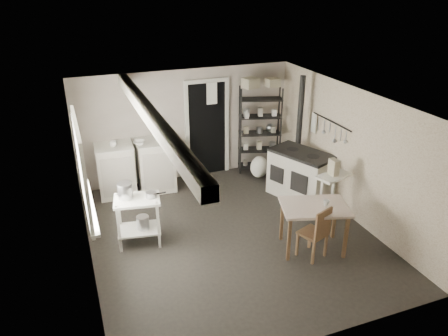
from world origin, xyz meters
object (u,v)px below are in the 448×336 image
object	(u,v)px
prep_table	(139,221)
chair	(313,229)
stockpot	(125,191)
stove	(300,176)
shelf_rack	(260,130)
base_cabinets	(136,170)
flour_sack	(259,167)
work_table	(313,228)

from	to	relation	value
prep_table	chair	size ratio (longest dim) A/B	0.92
prep_table	stockpot	size ratio (longest dim) A/B	3.20
stove	shelf_rack	bearing A→B (deg)	75.67
base_cabinets	flour_sack	xyz separation A→B (m)	(2.56, -0.29, -0.22)
shelf_rack	stockpot	bearing A→B (deg)	-133.03
stockpot	work_table	bearing A→B (deg)	-24.36
base_cabinets	stove	bearing A→B (deg)	-22.25
work_table	flour_sack	world-z (taller)	work_table
stove	work_table	xyz separation A→B (m)	(-0.70, -1.62, -0.06)
chair	prep_table	bearing A→B (deg)	130.86
stockpot	base_cabinets	world-z (taller)	stockpot
work_table	chair	size ratio (longest dim) A/B	1.16
chair	shelf_rack	bearing A→B (deg)	58.69
shelf_rack	work_table	distance (m)	3.13
flour_sack	base_cabinets	bearing A→B (deg)	173.44
stockpot	flour_sack	size ratio (longest dim) A/B	0.54
chair	base_cabinets	bearing A→B (deg)	102.68
prep_table	shelf_rack	xyz separation A→B (m)	(3.01, 1.91, 0.55)
work_table	chair	world-z (taller)	chair
work_table	prep_table	bearing A→B (deg)	155.90
base_cabinets	stove	xyz separation A→B (m)	(2.91, -1.38, -0.02)
stove	flour_sack	xyz separation A→B (m)	(-0.36, 1.09, -0.20)
stockpot	stove	world-z (taller)	stockpot
stove	flour_sack	distance (m)	1.16
prep_table	stockpot	xyz separation A→B (m)	(-0.15, 0.08, 0.54)
prep_table	flour_sack	bearing A→B (deg)	28.84
stockpot	base_cabinets	bearing A→B (deg)	75.42
stockpot	stove	distance (m)	3.44
stockpot	stove	size ratio (longest dim) A/B	0.21
prep_table	stockpot	world-z (taller)	stockpot
stove	flour_sack	world-z (taller)	stove
stove	work_table	bearing A→B (deg)	-136.52
prep_table	chair	xyz separation A→B (m)	(2.41, -1.30, 0.08)
stockpot	work_table	world-z (taller)	stockpot
stockpot	flour_sack	world-z (taller)	stockpot
prep_table	stockpot	bearing A→B (deg)	151.40
prep_table	stockpot	distance (m)	0.57
prep_table	shelf_rack	bearing A→B (deg)	32.43
prep_table	chair	distance (m)	2.74
stockpot	chair	world-z (taller)	stockpot
stockpot	work_table	distance (m)	2.99
base_cabinets	stockpot	bearing A→B (deg)	-101.39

